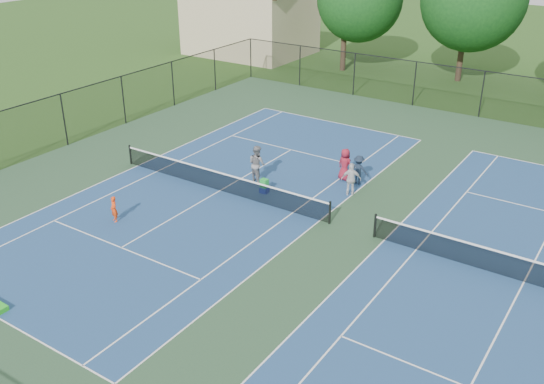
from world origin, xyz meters
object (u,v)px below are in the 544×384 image
Objects in this scene: clapboard_house at (250,18)px; child_player at (114,209)px; bystander_a at (351,179)px; ball_crate at (264,190)px; instructor at (257,164)px; ball_hopper at (264,183)px; bystander_b at (359,170)px; bystander_c at (345,164)px.

child_player is (14.12, -29.94, -2.51)m from clapboard_house.
clapboard_house is 6.74× the size of bystander_a.
clapboard_house is 29.33× the size of ball_crate.
child_player is 0.62× the size of instructor.
ball_hopper is at bearing -53.31° from clapboard_house.
clapboard_house is at bearing -50.16° from bystander_b.
bystander_c is at bearing -81.67° from bystander_a.
clapboard_house is at bearing 126.69° from ball_hopper.
bystander_a is at bearing 30.49° from ball_hopper.
bystander_c is 4.43× the size of ball_crate.
bystander_c is (3.48, 2.58, -0.13)m from instructor.
bystander_c is (-0.79, 0.07, 0.08)m from bystander_b.
ball_crate is (-2.45, -3.47, -0.66)m from bystander_c.
bystander_c reaches higher than ball_crate.
ball_hopper is (0.00, 0.00, 0.35)m from ball_crate.
clapboard_house is at bearing -33.55° from bystander_c.
bystander_a is 1.08× the size of bystander_b.
clapboard_house reaches higher than bystander_c.
bystander_c reaches higher than bystander_b.
bystander_b is 4.01× the size of ball_crate.
bystander_c is at bearing -125.47° from instructor.
child_player is 3.16× the size of ball_crate.
bystander_b is at bearing 74.03° from child_player.
instructor reaches higher than bystander_c.
ball_hopper is at bearing 1.81° from bystander_a.
ball_crate is at bearing 0.00° from ball_hopper.
bystander_a reaches higher than ball_hopper.
clapboard_house is 30.05m from ball_hopper.
ball_crate is (-3.51, -2.07, -0.65)m from bystander_a.
child_player is at bearing -122.39° from ball_hopper.
bystander_a is 3.94× the size of ball_hopper.
bystander_b is at bearing -173.44° from bystander_c.
ball_hopper is at bearing 0.00° from ball_crate.
ball_crate is at bearing 66.48° from bystander_c.
bystander_a reaches higher than bystander_b.
clapboard_house reaches higher than ball_hopper.
instructor is (2.74, 6.83, 0.36)m from child_player.
ball_hopper is (3.77, 5.94, -0.08)m from child_player.
bystander_a reaches higher than child_player.
bystander_a is at bearing 95.27° from bystander_b.
clapboard_house reaches higher than ball_crate.
ball_hopper is (-3.51, -2.07, -0.30)m from bystander_a.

